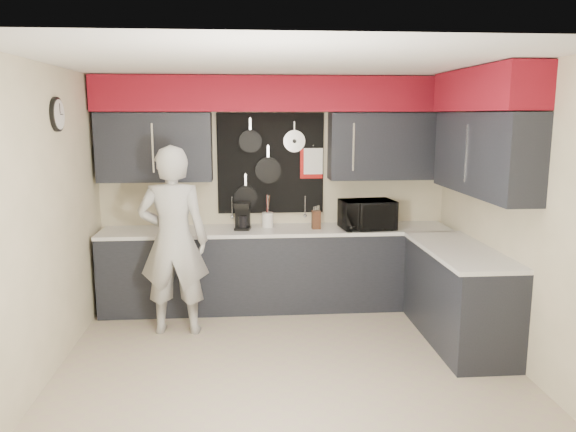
{
  "coord_description": "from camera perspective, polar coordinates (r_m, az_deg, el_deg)",
  "views": [
    {
      "loc": [
        -0.37,
        -4.71,
        2.18
      ],
      "look_at": [
        0.05,
        0.5,
        1.23
      ],
      "focal_mm": 35.0,
      "sensor_mm": 36.0,
      "label": 1
    }
  ],
  "objects": [
    {
      "name": "microwave",
      "position": [
        6.31,
        8.03,
        0.15
      ],
      "size": [
        0.62,
        0.46,
        0.32
      ],
      "primitive_type": "imported",
      "rotation": [
        0.0,
        0.0,
        0.12
      ],
      "color": "black",
      "rests_on": "base_cabinets"
    },
    {
      "name": "back_wall_assembly",
      "position": [
        6.33,
        -1.19,
        8.74
      ],
      "size": [
        4.0,
        0.36,
        2.6
      ],
      "color": "beige",
      "rests_on": "ground"
    },
    {
      "name": "ground",
      "position": [
        5.21,
        -0.11,
        -14.48
      ],
      "size": [
        4.0,
        4.0,
        0.0
      ],
      "primitive_type": "plane",
      "color": "tan",
      "rests_on": "ground"
    },
    {
      "name": "knife_block",
      "position": [
        6.27,
        2.88,
        -0.38
      ],
      "size": [
        0.1,
        0.1,
        0.2
      ],
      "primitive_type": "cube",
      "rotation": [
        0.0,
        0.0,
        0.03
      ],
      "color": "#392112",
      "rests_on": "base_cabinets"
    },
    {
      "name": "left_wall_assembly",
      "position": [
        5.07,
        -23.23,
        -0.16
      ],
      "size": [
        0.05,
        3.5,
        2.6
      ],
      "color": "beige",
      "rests_on": "ground"
    },
    {
      "name": "right_wall_assembly",
      "position": [
        5.45,
        19.6,
        7.2
      ],
      "size": [
        0.36,
        3.5,
        2.6
      ],
      "color": "beige",
      "rests_on": "ground"
    },
    {
      "name": "person",
      "position": [
        5.67,
        -11.55,
        -2.49
      ],
      "size": [
        0.71,
        0.49,
        1.89
      ],
      "primitive_type": "imported",
      "rotation": [
        0.0,
        0.0,
        3.09
      ],
      "color": "#BBBBB8",
      "rests_on": "ground"
    },
    {
      "name": "utensil_crock",
      "position": [
        6.35,
        -2.09,
        -0.39
      ],
      "size": [
        0.13,
        0.13,
        0.17
      ],
      "primitive_type": "cylinder",
      "color": "white",
      "rests_on": "base_cabinets"
    },
    {
      "name": "coffee_maker",
      "position": [
        6.25,
        -4.63,
        0.08
      ],
      "size": [
        0.2,
        0.23,
        0.3
      ],
      "rotation": [
        0.0,
        0.0,
        -0.17
      ],
      "color": "black",
      "rests_on": "base_cabinets"
    },
    {
      "name": "base_cabinets",
      "position": [
        6.15,
        3.63,
        -6.0
      ],
      "size": [
        3.95,
        2.2,
        0.92
      ],
      "color": "black",
      "rests_on": "ground"
    }
  ]
}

